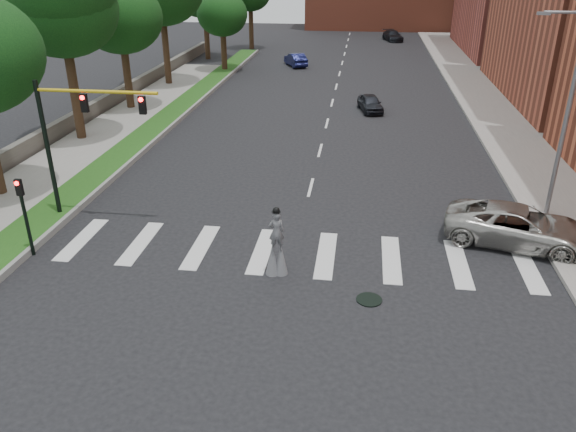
# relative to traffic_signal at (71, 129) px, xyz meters

# --- Properties ---
(ground_plane) EXTENTS (160.00, 160.00, 0.00)m
(ground_plane) POSITION_rel_traffic_signal_xyz_m (9.78, -3.00, -4.15)
(ground_plane) COLOR black
(ground_plane) RESTS_ON ground
(grass_median) EXTENTS (2.00, 60.00, 0.25)m
(grass_median) POSITION_rel_traffic_signal_xyz_m (-1.72, 17.00, -4.03)
(grass_median) COLOR #1C4A15
(grass_median) RESTS_ON ground
(median_curb) EXTENTS (0.20, 60.00, 0.28)m
(median_curb) POSITION_rel_traffic_signal_xyz_m (-0.67, 17.00, -4.01)
(median_curb) COLOR gray
(median_curb) RESTS_ON ground
(sidewalk_left) EXTENTS (4.00, 60.00, 0.18)m
(sidewalk_left) POSITION_rel_traffic_signal_xyz_m (-4.72, 7.00, -4.06)
(sidewalk_left) COLOR gray
(sidewalk_left) RESTS_ON ground
(sidewalk_right) EXTENTS (5.00, 90.00, 0.18)m
(sidewalk_right) POSITION_rel_traffic_signal_xyz_m (22.28, 22.00, -4.06)
(sidewalk_right) COLOR gray
(sidewalk_right) RESTS_ON ground
(stone_wall) EXTENTS (0.50, 56.00, 1.10)m
(stone_wall) POSITION_rel_traffic_signal_xyz_m (-7.22, 19.00, -3.60)
(stone_wall) COLOR #524E46
(stone_wall) RESTS_ON ground
(manhole) EXTENTS (0.90, 0.90, 0.04)m
(manhole) POSITION_rel_traffic_signal_xyz_m (12.78, -5.00, -4.13)
(manhole) COLOR black
(manhole) RESTS_ON ground
(streetlight) EXTENTS (2.05, 0.20, 9.00)m
(streetlight) POSITION_rel_traffic_signal_xyz_m (20.68, 3.00, 0.75)
(streetlight) COLOR slate
(streetlight) RESTS_ON ground
(traffic_signal) EXTENTS (5.30, 0.23, 6.20)m
(traffic_signal) POSITION_rel_traffic_signal_xyz_m (0.00, 0.00, 0.00)
(traffic_signal) COLOR black
(traffic_signal) RESTS_ON ground
(secondary_signal) EXTENTS (0.25, 0.21, 3.23)m
(secondary_signal) POSITION_rel_traffic_signal_xyz_m (-0.52, -3.50, -2.20)
(secondary_signal) COLOR black
(secondary_signal) RESTS_ON ground
(stilt_performer) EXTENTS (0.83, 0.58, 2.73)m
(stilt_performer) POSITION_rel_traffic_signal_xyz_m (9.33, -3.65, -3.13)
(stilt_performer) COLOR #312013
(stilt_performer) RESTS_ON ground
(suv_crossing) EXTENTS (6.33, 4.14, 1.62)m
(suv_crossing) POSITION_rel_traffic_signal_xyz_m (18.78, 0.00, -3.34)
(suv_crossing) COLOR #A4A19B
(suv_crossing) RESTS_ON ground
(car_near) EXTENTS (2.25, 3.86, 1.24)m
(car_near) POSITION_rel_traffic_signal_xyz_m (12.78, 20.74, -3.53)
(car_near) COLOR black
(car_near) RESTS_ON ground
(car_mid) EXTENTS (3.00, 4.28, 1.34)m
(car_mid) POSITION_rel_traffic_signal_xyz_m (4.97, 38.45, -3.48)
(car_mid) COLOR #151A4C
(car_mid) RESTS_ON ground
(car_far) EXTENTS (3.07, 4.95, 1.34)m
(car_far) POSITION_rel_traffic_signal_xyz_m (15.78, 58.65, -3.48)
(car_far) COLOR black
(car_far) RESTS_ON ground
(tree_3) EXTENTS (6.06, 6.06, 9.28)m
(tree_3) POSITION_rel_traffic_signal_xyz_m (-5.41, 18.94, 2.52)
(tree_3) COLOR #312013
(tree_3) RESTS_ON ground
(tree_6) EXTENTS (4.91, 4.91, 7.57)m
(tree_6) POSITION_rel_traffic_signal_xyz_m (-1.79, 34.60, 1.29)
(tree_6) COLOR #312013
(tree_6) RESTS_ON ground
(tree_8) EXTENTS (6.67, 6.67, 10.76)m
(tree_8) POSITION_rel_traffic_signal_xyz_m (-5.75, 11.43, 3.74)
(tree_8) COLOR #312013
(tree_8) RESTS_ON ground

